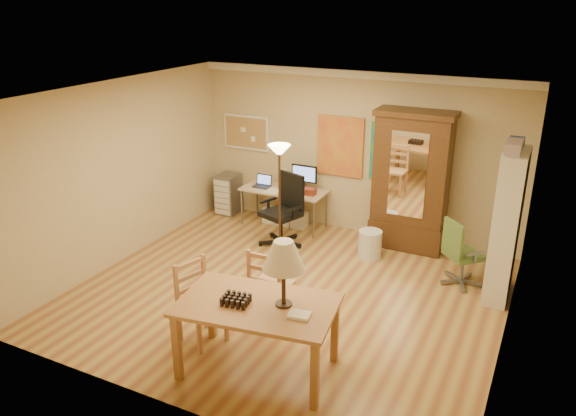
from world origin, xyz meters
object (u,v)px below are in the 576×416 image
at_px(computer_desk, 286,203).
at_px(office_chair_green, 460,267).
at_px(bookshelf, 506,227).
at_px(office_chair_black, 283,226).
at_px(dining_table, 267,291).
at_px(armoire, 410,190).

relative_size(computer_desk, office_chair_green, 1.52).
xyz_separation_m(office_chair_green, bookshelf, (0.52, -0.09, 0.74)).
xyz_separation_m(computer_desk, office_chair_green, (3.12, -0.84, -0.15)).
bearing_deg(office_chair_green, computer_desk, 164.88).
bearing_deg(office_chair_black, computer_desk, 112.44).
bearing_deg(dining_table, office_chair_black, 113.98).
bearing_deg(computer_desk, dining_table, -66.32).
distance_m(armoire, bookshelf, 1.83).
bearing_deg(armoire, dining_table, -97.28).
relative_size(armoire, bookshelf, 1.09).
relative_size(office_chair_green, bookshelf, 0.48).
bearing_deg(office_chair_black, office_chair_green, -2.12).
bearing_deg(dining_table, bookshelf, 54.38).
height_order(dining_table, office_chair_green, dining_table).
height_order(office_chair_green, armoire, armoire).
relative_size(dining_table, office_chair_black, 1.51).
xyz_separation_m(dining_table, office_chair_black, (-1.33, 3.00, -0.66)).
height_order(dining_table, bookshelf, bookshelf).
bearing_deg(office_chair_black, bookshelf, -3.36).
xyz_separation_m(dining_table, bookshelf, (2.01, 2.80, 0.03)).
bearing_deg(bookshelf, office_chair_black, 176.64).
height_order(office_chair_black, bookshelf, bookshelf).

